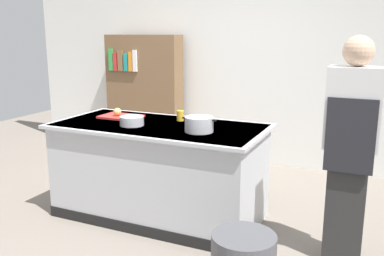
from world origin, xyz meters
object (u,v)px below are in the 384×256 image
(mixing_bowl, at_px, (132,121))
(juice_cup, at_px, (180,116))
(onion, at_px, (117,112))
(bookshelf, at_px, (144,96))
(stock_pot, at_px, (199,124))
(person_chef, at_px, (350,147))

(mixing_bowl, xyz_separation_m, juice_cup, (0.31, 0.37, 0.01))
(onion, height_order, bookshelf, bookshelf)
(juice_cup, bearing_deg, onion, -168.62)
(stock_pot, xyz_separation_m, juice_cup, (-0.35, 0.35, -0.02))
(juice_cup, distance_m, person_chef, 1.62)
(mixing_bowl, bearing_deg, stock_pot, 2.28)
(stock_pot, xyz_separation_m, bookshelf, (-1.68, 1.90, -0.11))
(juice_cup, height_order, bookshelf, bookshelf)
(onion, bearing_deg, mixing_bowl, -36.88)
(person_chef, bearing_deg, onion, 83.65)
(stock_pot, bearing_deg, onion, 167.58)
(onion, bearing_deg, juice_cup, 11.38)
(mixing_bowl, height_order, juice_cup, juice_cup)
(person_chef, distance_m, bookshelf, 3.50)
(onion, bearing_deg, stock_pot, -12.42)
(onion, relative_size, bookshelf, 0.05)
(stock_pot, xyz_separation_m, mixing_bowl, (-0.66, -0.03, -0.02))
(juice_cup, relative_size, bookshelf, 0.06)
(mixing_bowl, distance_m, bookshelf, 2.19)
(onion, xyz_separation_m, bookshelf, (-0.70, 1.69, -0.11))
(mixing_bowl, distance_m, juice_cup, 0.49)
(person_chef, xyz_separation_m, bookshelf, (-2.91, 1.93, -0.06))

